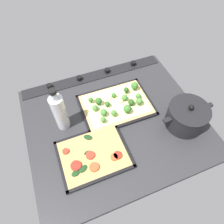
{
  "coord_description": "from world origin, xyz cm",
  "views": [
    {
      "loc": [
        20.69,
        48.38,
        80.33
      ],
      "look_at": [
        0.73,
        -2.01,
        4.85
      ],
      "focal_mm": 32.32,
      "sensor_mm": 36.0,
      "label": 1
    }
  ],
  "objects_px": {
    "baking_tray_back": "(94,155)",
    "cooking_pot": "(187,116)",
    "broccoli_pizza": "(117,103)",
    "baking_tray_front": "(116,105)",
    "veggie_pizza_back": "(93,155)",
    "oil_bottle": "(60,112)"
  },
  "relations": [
    {
      "from": "baking_tray_back",
      "to": "cooking_pot",
      "type": "xyz_separation_m",
      "value": [
        -0.44,
        0.0,
        0.05
      ]
    },
    {
      "from": "baking_tray_back",
      "to": "broccoli_pizza",
      "type": "bearing_deg",
      "value": -133.25
    },
    {
      "from": "baking_tray_front",
      "to": "veggie_pizza_back",
      "type": "relative_size",
      "value": 1.31
    },
    {
      "from": "broccoli_pizza",
      "to": "oil_bottle",
      "type": "bearing_deg",
      "value": 2.24
    },
    {
      "from": "oil_bottle",
      "to": "veggie_pizza_back",
      "type": "bearing_deg",
      "value": 111.04
    },
    {
      "from": "veggie_pizza_back",
      "to": "cooking_pot",
      "type": "xyz_separation_m",
      "value": [
        -0.45,
        -0.0,
        0.05
      ]
    },
    {
      "from": "baking_tray_front",
      "to": "veggie_pizza_back",
      "type": "bearing_deg",
      "value": 47.99
    },
    {
      "from": "veggie_pizza_back",
      "to": "broccoli_pizza",
      "type": "bearing_deg",
      "value": -133.17
    },
    {
      "from": "broccoli_pizza",
      "to": "oil_bottle",
      "type": "distance_m",
      "value": 0.28
    },
    {
      "from": "veggie_pizza_back",
      "to": "cooking_pot",
      "type": "height_order",
      "value": "cooking_pot"
    },
    {
      "from": "broccoli_pizza",
      "to": "oil_bottle",
      "type": "xyz_separation_m",
      "value": [
        0.27,
        0.01,
        0.08
      ]
    },
    {
      "from": "cooking_pot",
      "to": "broccoli_pizza",
      "type": "bearing_deg",
      "value": -39.66
    },
    {
      "from": "cooking_pot",
      "to": "oil_bottle",
      "type": "distance_m",
      "value": 0.56
    },
    {
      "from": "baking_tray_back",
      "to": "cooking_pot",
      "type": "distance_m",
      "value": 0.45
    },
    {
      "from": "broccoli_pizza",
      "to": "baking_tray_back",
      "type": "relative_size",
      "value": 1.12
    },
    {
      "from": "broccoli_pizza",
      "to": "baking_tray_back",
      "type": "height_order",
      "value": "broccoli_pizza"
    },
    {
      "from": "baking_tray_front",
      "to": "cooking_pot",
      "type": "height_order",
      "value": "cooking_pot"
    },
    {
      "from": "veggie_pizza_back",
      "to": "cooking_pot",
      "type": "bearing_deg",
      "value": -179.84
    },
    {
      "from": "broccoli_pizza",
      "to": "cooking_pot",
      "type": "xyz_separation_m",
      "value": [
        -0.25,
        0.21,
        0.03
      ]
    },
    {
      "from": "cooking_pot",
      "to": "veggie_pizza_back",
      "type": "bearing_deg",
      "value": 0.16
    },
    {
      "from": "cooking_pot",
      "to": "oil_bottle",
      "type": "relative_size",
      "value": 1.03
    },
    {
      "from": "broccoli_pizza",
      "to": "veggie_pizza_back",
      "type": "relative_size",
      "value": 1.22
    }
  ]
}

